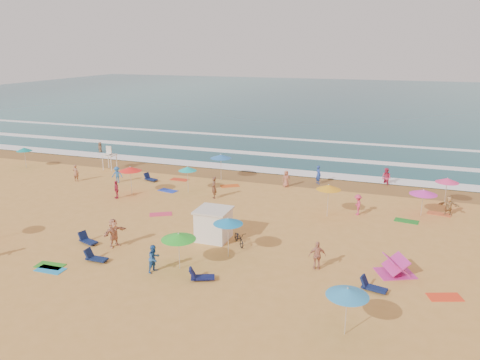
% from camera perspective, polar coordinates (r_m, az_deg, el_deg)
% --- Properties ---
extents(ground, '(220.00, 220.00, 0.00)m').
position_cam_1_polar(ground, '(35.91, -7.57, -4.39)').
color(ground, gold).
rests_on(ground, ground).
extents(ocean, '(220.00, 140.00, 0.18)m').
position_cam_1_polar(ocean, '(115.64, 11.59, 9.59)').
color(ocean, '#0C4756').
rests_on(ocean, ground).
extents(wet_sand, '(220.00, 220.00, 0.00)m').
position_cam_1_polar(wet_sand, '(46.84, -0.74, 0.65)').
color(wet_sand, olive).
rests_on(wet_sand, ground).
extents(surf_foam, '(200.00, 18.70, 0.05)m').
position_cam_1_polar(surf_foam, '(54.93, 2.40, 3.06)').
color(surf_foam, white).
rests_on(surf_foam, ground).
extents(cabana, '(2.00, 2.00, 2.00)m').
position_cam_1_polar(cabana, '(31.23, -3.24, -5.50)').
color(cabana, white).
rests_on(cabana, ground).
extents(cabana_roof, '(2.20, 2.20, 0.12)m').
position_cam_1_polar(cabana_roof, '(30.85, -3.28, -3.67)').
color(cabana_roof, silver).
rests_on(cabana_roof, cabana).
extents(bicycle, '(1.53, 1.76, 0.92)m').
position_cam_1_polar(bicycle, '(30.55, -0.12, -7.08)').
color(bicycle, black).
rests_on(bicycle, ground).
extents(lifeguard_stand, '(1.20, 1.20, 2.10)m').
position_cam_1_polar(lifeguard_stand, '(50.43, -15.61, 2.40)').
color(lifeguard_stand, white).
rests_on(lifeguard_stand, ground).
extents(beach_umbrellas, '(59.90, 23.46, 0.81)m').
position_cam_1_polar(beach_umbrellas, '(34.73, -4.39, -1.31)').
color(beach_umbrellas, '#2E8FD0').
rests_on(beach_umbrellas, ground).
extents(loungers, '(57.77, 17.35, 0.34)m').
position_cam_1_polar(loungers, '(31.57, -1.16, -6.86)').
color(loungers, '#101B53').
rests_on(loungers, ground).
extents(towels, '(34.05, 23.28, 0.03)m').
position_cam_1_polar(towels, '(34.47, -4.19, -5.15)').
color(towels, '#C73F18').
rests_on(towels, ground).
extents(popup_tents, '(10.69, 10.68, 1.20)m').
position_cam_1_polar(popup_tents, '(32.54, 26.07, -7.05)').
color(popup_tents, '#CC2D93').
rests_on(popup_tents, ground).
extents(beachgoers, '(47.94, 28.44, 2.12)m').
position_cam_1_polar(beachgoers, '(37.60, 0.08, -2.00)').
color(beachgoers, tan).
rests_on(beachgoers, ground).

